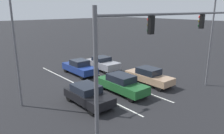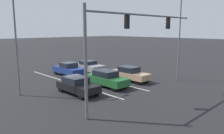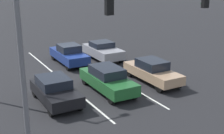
{
  "view_description": "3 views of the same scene",
  "coord_description": "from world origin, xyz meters",
  "views": [
    {
      "loc": [
        11.62,
        18.54,
        6.85
      ],
      "look_at": [
        -0.08,
        4.66,
        1.98
      ],
      "focal_mm": 35.0,
      "sensor_mm": 36.0,
      "label": 1
    },
    {
      "loc": [
        13.96,
        21.27,
        5.49
      ],
      "look_at": [
        -0.49,
        6.36,
        1.92
      ],
      "focal_mm": 35.0,
      "sensor_mm": 36.0,
      "label": 2
    },
    {
      "loc": [
        8.6,
        22.04,
        7.25
      ],
      "look_at": [
        -0.36,
        5.98,
        1.55
      ],
      "focal_mm": 50.0,
      "sensor_mm": 36.0,
      "label": 3
    }
  ],
  "objects": [
    {
      "name": "car_gray_leftlane_second",
      "position": [
        -3.21,
        -0.73,
        0.77
      ],
      "size": [
        1.94,
        4.24,
        1.51
      ],
      "color": "gray",
      "rests_on": "ground_plane"
    },
    {
      "name": "street_lamp_left_shoulder",
      "position": [
        -7.15,
        9.56,
        4.97
      ],
      "size": [
        1.65,
        0.24,
        8.78
      ],
      "color": "slate",
      "rests_on": "ground_plane"
    },
    {
      "name": "street_lamp_right_shoulder",
      "position": [
        7.0,
        3.16,
        5.16
      ],
      "size": [
        2.1,
        0.24,
        9.01
      ],
      "color": "slate",
      "rests_on": "ground_plane"
    },
    {
      "name": "car_tan_leftlane_front",
      "position": [
        -3.5,
        5.94,
        0.79
      ],
      "size": [
        1.71,
        4.71,
        1.55
      ],
      "color": "tan",
      "rests_on": "ground_plane"
    },
    {
      "name": "traffic_signal_gantry",
      "position": [
        2.51,
        10.98,
        5.19
      ],
      "size": [
        12.18,
        0.37,
        6.99
      ],
      "color": "slate",
      "rests_on": "ground_plane"
    },
    {
      "name": "lane_stripe_left_divider",
      "position": [
        -1.71,
        2.0,
        0.01
      ],
      "size": [
        0.12,
        15.99,
        0.01
      ],
      "primitive_type": "cube",
      "color": "silver",
      "rests_on": "ground_plane"
    },
    {
      "name": "car_navy_midlane_second",
      "position": [
        -0.22,
        -0.89,
        0.79
      ],
      "size": [
        1.77,
        4.49,
        1.6
      ],
      "color": "navy",
      "rests_on": "ground_plane"
    },
    {
      "name": "lane_stripe_center_divider",
      "position": [
        1.71,
        2.0,
        0.01
      ],
      "size": [
        0.12,
        15.99,
        0.01
      ],
      "primitive_type": "cube",
      "color": "silver",
      "rests_on": "ground_plane"
    },
    {
      "name": "ground_plane",
      "position": [
        0.0,
        0.0,
        0.0
      ],
      "size": [
        240.0,
        240.0,
        0.0
      ],
      "primitive_type": "plane",
      "color": "black"
    },
    {
      "name": "car_black_rightlane_front",
      "position": [
        3.38,
        6.05,
        0.76
      ],
      "size": [
        1.84,
        4.14,
        1.46
      ],
      "color": "black",
      "rests_on": "ground_plane"
    },
    {
      "name": "car_darkgreen_midlane_front",
      "position": [
        -0.07,
        5.94,
        0.8
      ],
      "size": [
        1.76,
        4.76,
        1.57
      ],
      "color": "#1E5928",
      "rests_on": "ground_plane"
    }
  ]
}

